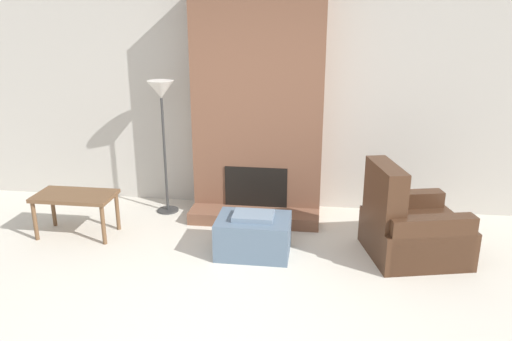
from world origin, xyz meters
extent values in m
plane|color=beige|center=(0.00, 0.00, 0.00)|extent=(24.00, 24.00, 0.00)
cube|color=#BCB7AD|center=(0.00, 2.74, 1.30)|extent=(8.36, 0.06, 2.60)
cube|color=brown|center=(0.00, 2.50, 1.30)|extent=(1.49, 0.42, 2.60)
cube|color=brown|center=(0.00, 2.10, 0.07)|extent=(1.49, 0.36, 0.14)
cube|color=black|center=(0.00, 2.28, 0.37)|extent=(0.73, 0.02, 0.48)
cube|color=slate|center=(0.10, 1.35, 0.19)|extent=(0.72, 0.52, 0.38)
cube|color=slate|center=(0.10, 1.35, 0.41)|extent=(0.40, 0.29, 0.05)
cube|color=#422819|center=(1.69, 1.53, 0.19)|extent=(1.06, 1.01, 0.39)
cube|color=#422819|center=(1.36, 1.45, 0.48)|extent=(0.35, 0.69, 0.95)
cube|color=#422819|center=(1.77, 1.21, 0.27)|extent=(0.82, 0.35, 0.55)
cube|color=#422819|center=(1.61, 1.85, 0.27)|extent=(0.82, 0.35, 0.55)
cube|color=brown|center=(-1.85, 1.53, 0.45)|extent=(0.84, 0.45, 0.04)
cylinder|color=brown|center=(-2.23, 1.35, 0.21)|extent=(0.04, 0.04, 0.43)
cylinder|color=brown|center=(-1.47, 1.35, 0.21)|extent=(0.04, 0.04, 0.43)
cylinder|color=brown|center=(-2.23, 1.72, 0.21)|extent=(0.04, 0.04, 0.43)
cylinder|color=brown|center=(-1.47, 1.72, 0.21)|extent=(0.04, 0.04, 0.43)
cylinder|color=#333333|center=(-1.09, 2.31, 0.01)|extent=(0.26, 0.26, 0.02)
cylinder|color=#333333|center=(-1.09, 2.31, 0.70)|extent=(0.03, 0.03, 1.36)
cone|color=silver|center=(-1.09, 2.31, 1.48)|extent=(0.31, 0.31, 0.20)
camera|label=1|loc=(0.74, -3.14, 2.34)|focal=35.00mm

